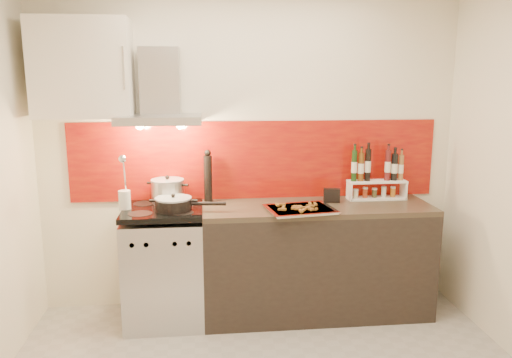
{
  "coord_description": "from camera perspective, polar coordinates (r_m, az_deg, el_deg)",
  "views": [
    {
      "loc": [
        -0.38,
        -2.63,
        1.88
      ],
      "look_at": [
        0.0,
        0.95,
        1.15
      ],
      "focal_mm": 35.0,
      "sensor_mm": 36.0,
      "label": 1
    }
  ],
  "objects": [
    {
      "name": "upper_cabinet",
      "position": [
        3.95,
        -19.2,
        11.86
      ],
      "size": [
        0.7,
        0.35,
        0.72
      ],
      "primitive_type": "cube",
      "color": "silver",
      "rests_on": "back_wall"
    },
    {
      "name": "step_shelf",
      "position": [
        4.2,
        13.61,
        0.12
      ],
      "size": [
        0.48,
        0.13,
        0.42
      ],
      "color": "white",
      "rests_on": "counter"
    },
    {
      "name": "range_stove",
      "position": [
        4.01,
        -10.38,
        -9.78
      ],
      "size": [
        0.6,
        0.6,
        0.91
      ],
      "color": "#B7B7BA",
      "rests_on": "ground"
    },
    {
      "name": "pepper_mill",
      "position": [
        4.0,
        -5.51,
        0.25
      ],
      "size": [
        0.07,
        0.07,
        0.43
      ],
      "color": "black",
      "rests_on": "counter"
    },
    {
      "name": "counter",
      "position": [
        4.09,
        6.84,
        -9.08
      ],
      "size": [
        1.8,
        0.6,
        0.9
      ],
      "color": "black",
      "rests_on": "ground"
    },
    {
      "name": "backsplash",
      "position": [
        4.1,
        0.05,
        2.19
      ],
      "size": [
        3.0,
        0.02,
        0.64
      ],
      "primitive_type": "cube",
      "color": "maroon",
      "rests_on": "back_wall"
    },
    {
      "name": "back_wall",
      "position": [
        4.09,
        -0.67,
        3.31
      ],
      "size": [
        3.4,
        0.02,
        2.6
      ],
      "primitive_type": "cube",
      "color": "silver",
      "rests_on": "ground"
    },
    {
      "name": "saute_pan",
      "position": [
        3.78,
        -9.31,
        -2.81
      ],
      "size": [
        0.53,
        0.27,
        0.13
      ],
      "color": "black",
      "rests_on": "range_stove"
    },
    {
      "name": "baking_tray",
      "position": [
        3.76,
        5.06,
        -3.44
      ],
      "size": [
        0.55,
        0.45,
        0.03
      ],
      "color": "silver",
      "rests_on": "counter"
    },
    {
      "name": "utensil_jar",
      "position": [
        3.86,
        -14.82,
        -1.65
      ],
      "size": [
        0.09,
        0.14,
        0.43
      ],
      "color": "silver",
      "rests_on": "range_stove"
    },
    {
      "name": "stock_pot",
      "position": [
        4.0,
        -10.05,
        -1.36
      ],
      "size": [
        0.26,
        0.26,
        0.22
      ],
      "color": "#B7B7BA",
      "rests_on": "range_stove"
    },
    {
      "name": "caddy_box",
      "position": [
        4.04,
        8.64,
        -1.84
      ],
      "size": [
        0.14,
        0.08,
        0.11
      ],
      "primitive_type": "cube",
      "rotation": [
        0.0,
        0.0,
        -0.19
      ],
      "color": "black",
      "rests_on": "counter"
    },
    {
      "name": "range_hood",
      "position": [
        3.88,
        -10.92,
        9.23
      ],
      "size": [
        0.62,
        0.5,
        0.61
      ],
      "color": "#B7B7BA",
      "rests_on": "back_wall"
    }
  ]
}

